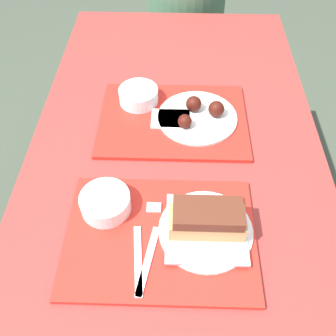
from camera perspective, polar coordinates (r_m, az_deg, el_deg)
The scene contains 14 objects.
ground_plane at distance 1.64m, azimuth 0.71°, elevation -19.39°, with size 12.00×12.00×0.00m, color #424C3D.
picnic_table at distance 1.04m, azimuth 1.05°, elevation -6.28°, with size 0.84×1.86×0.75m.
picnic_bench_far at distance 2.09m, azimuth 1.51°, elevation 15.67°, with size 0.80×0.28×0.43m.
tray_near at distance 0.89m, azimuth -1.06°, elevation -10.34°, with size 0.44×0.33×0.01m.
tray_far at distance 1.14m, azimuth 0.88°, elevation 7.34°, with size 0.44×0.33×0.01m.
bowl_coleslaw_near at distance 0.92m, azimuth -9.42°, elevation -5.13°, with size 0.12×0.12×0.05m.
brisket_sandwich_plate at distance 0.87m, azimuth 6.02°, elevation -8.38°, with size 0.22×0.22×0.09m.
plastic_fork_near at distance 0.85m, azimuth -4.46°, elevation -13.81°, with size 0.03×0.17×0.00m.
plastic_knife_near at distance 0.85m, azimuth -2.94°, elevation -13.87°, with size 0.05×0.17×0.00m.
condiment_packet at distance 0.92m, azimuth -2.06°, elevation -6.06°, with size 0.04×0.03×0.01m.
bowl_coleslaw_far at distance 1.19m, azimuth -4.42°, elevation 11.06°, with size 0.12×0.12×0.05m.
wings_plate_far at distance 1.14m, azimuth 4.76°, elevation 8.14°, with size 0.24×0.24×0.06m.
napkin_far at distance 1.13m, azimuth 0.49°, elevation 7.48°, with size 0.12×0.08×0.01m.
person_seated_across at distance 1.92m, azimuth 2.81°, elevation 24.15°, with size 0.37×0.37×0.68m.
Camera 1 is at (-0.00, -0.58, 1.53)m, focal length 40.00 mm.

